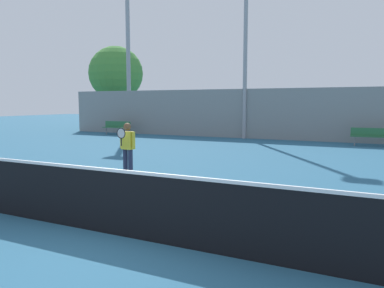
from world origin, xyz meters
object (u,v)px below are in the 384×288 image
object	(u,v)px
tennis_net	(127,203)
tennis_player	(127,146)
light_pole_far_right	(246,18)
light_pole_near_left	(128,38)
tree_green_broad	(116,74)
bench_adjacent_court	(117,126)
bench_courtside_far	(374,135)

from	to	relation	value
tennis_net	tennis_player	xyz separation A→B (m)	(-3.09, 4.31, 0.33)
tennis_net	light_pole_far_right	xyz separation A→B (m)	(-3.58, 16.88, 6.54)
light_pole_near_left	tennis_net	bearing A→B (deg)	-54.67
light_pole_near_left	tree_green_broad	world-z (taller)	light_pole_near_left
tennis_player	light_pole_near_left	bearing A→B (deg)	129.28
light_pole_near_left	tree_green_broad	distance (m)	6.34
tennis_player	bench_adjacent_court	world-z (taller)	tennis_player
light_pole_far_right	tree_green_broad	xyz separation A→B (m)	(-12.84, 4.42, -2.50)
bench_adjacent_court	tennis_net	bearing A→B (deg)	-52.26
tree_green_broad	bench_adjacent_court	bearing A→B (deg)	-52.70
light_pole_far_right	tree_green_broad	distance (m)	13.81
light_pole_near_left	light_pole_far_right	size ratio (longest dim) A/B	0.97
tennis_player	bench_adjacent_court	bearing A→B (deg)	132.56
tree_green_broad	tennis_net	bearing A→B (deg)	-52.38
tennis_player	tree_green_broad	world-z (taller)	tree_green_broad
bench_courtside_far	light_pole_far_right	world-z (taller)	light_pole_far_right
tennis_net	light_pole_near_left	bearing A→B (deg)	125.33
tennis_net	tree_green_broad	bearing A→B (deg)	127.62
bench_adjacent_court	light_pole_near_left	size ratio (longest dim) A/B	0.17
tennis_net	bench_courtside_far	xyz separation A→B (m)	(3.48, 15.69, 0.02)
tree_green_broad	tennis_player	bearing A→B (deg)	-51.88
tennis_player	tree_green_broad	distance (m)	21.91
tennis_player	bench_adjacent_court	size ratio (longest dim) A/B	0.75
tennis_net	bench_courtside_far	bearing A→B (deg)	77.50
bench_adjacent_court	light_pole_near_left	xyz separation A→B (m)	(0.02, 1.41, 6.04)
tennis_net	tennis_player	bearing A→B (deg)	125.59
tennis_net	light_pole_far_right	size ratio (longest dim) A/B	0.82
bench_adjacent_court	light_pole_near_left	world-z (taller)	light_pole_near_left
tennis_net	light_pole_near_left	xyz separation A→B (m)	(-12.12, 17.10, 6.06)
tennis_net	tennis_player	distance (m)	5.31
bench_courtside_far	tree_green_broad	xyz separation A→B (m)	(-19.90, 5.61, 4.02)
light_pole_near_left	tree_green_broad	bearing A→B (deg)	135.66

